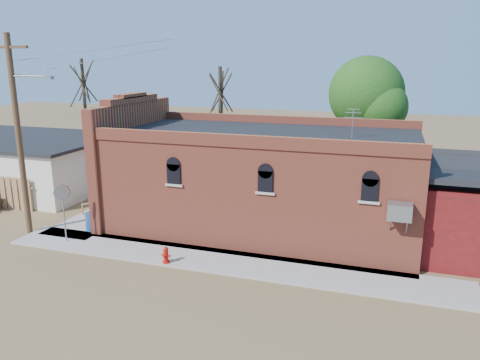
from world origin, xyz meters
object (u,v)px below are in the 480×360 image
(utility_pole, at_px, (19,132))
(stop_sign, at_px, (62,198))
(brick_bar, at_px, (257,179))
(fire_hydrant, at_px, (166,255))
(trash_barrel, at_px, (92,222))

(utility_pole, height_order, stop_sign, utility_pole)
(brick_bar, bearing_deg, fire_hydrant, -111.22)
(brick_bar, distance_m, fire_hydrant, 6.21)
(fire_hydrant, xyz_separation_m, trash_barrel, (-4.99, 2.23, 0.10))
(utility_pole, bearing_deg, trash_barrel, 21.09)
(utility_pole, xyz_separation_m, stop_sign, (2.39, -0.49, -2.71))
(brick_bar, xyz_separation_m, fire_hydrant, (-2.13, -5.50, -1.93))
(utility_pole, xyz_separation_m, fire_hydrant, (7.65, -1.20, -4.36))
(utility_pole, xyz_separation_m, trash_barrel, (2.66, 1.03, -4.27))
(stop_sign, bearing_deg, trash_barrel, 58.59)
(fire_hydrant, relative_size, stop_sign, 0.26)
(brick_bar, height_order, utility_pole, utility_pole)
(stop_sign, bearing_deg, utility_pole, 147.04)
(trash_barrel, bearing_deg, stop_sign, -100.11)
(utility_pole, distance_m, trash_barrel, 5.13)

